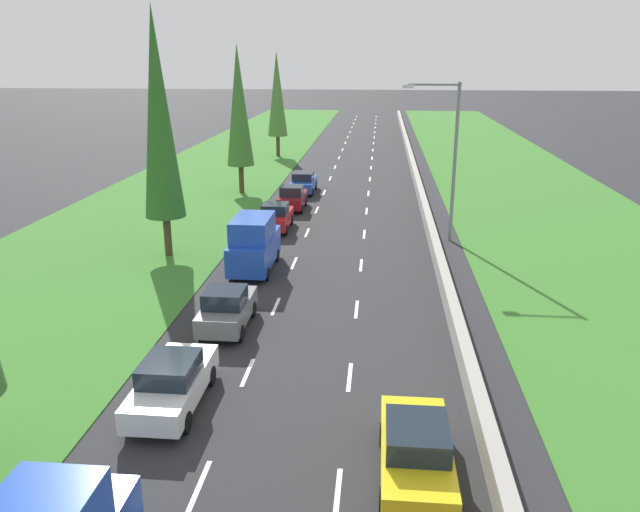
{
  "coord_description": "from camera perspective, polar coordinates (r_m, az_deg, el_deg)",
  "views": [
    {
      "loc": [
        2.55,
        1.88,
        10.36
      ],
      "look_at": [
        -0.52,
        34.38,
        0.0
      ],
      "focal_mm": 35.52,
      "sensor_mm": 36.0,
      "label": 1
    }
  ],
  "objects": [
    {
      "name": "red_hatchback_left_lane",
      "position": [
        39.32,
        -3.99,
        3.54
      ],
      "size": [
        1.74,
        3.9,
        1.72
      ],
      "color": "red",
      "rests_on": "ground"
    },
    {
      "name": "ground_plane",
      "position": [
        59.1,
        2.86,
        7.49
      ],
      "size": [
        300.0,
        300.0,
        0.0
      ],
      "primitive_type": "plane",
      "color": "#28282B",
      "rests_on": "ground"
    },
    {
      "name": "yellow_sedan_right_lane",
      "position": [
        16.93,
        8.64,
        -16.97
      ],
      "size": [
        1.82,
        4.5,
        1.64
      ],
      "color": "yellow",
      "rests_on": "ground"
    },
    {
      "name": "poplar_tree_third",
      "position": [
        49.76,
        -7.34,
        13.24
      ],
      "size": [
        2.08,
        2.08,
        11.28
      ],
      "color": "#4C3823",
      "rests_on": "ground"
    },
    {
      "name": "maroon_hatchback_left_lane",
      "position": [
        44.63,
        -2.51,
        5.27
      ],
      "size": [
        1.74,
        3.9,
        1.72
      ],
      "color": "maroon",
      "rests_on": "ground"
    },
    {
      "name": "white_sedan_left_lane",
      "position": [
        20.26,
        -13.19,
        -11.02
      ],
      "size": [
        1.82,
        4.5,
        1.64
      ],
      "color": "white",
      "rests_on": "ground"
    },
    {
      "name": "blue_sedan_left_lane",
      "position": [
        50.26,
        -1.51,
        6.65
      ],
      "size": [
        1.82,
        4.5,
        1.64
      ],
      "color": "#1E47B7",
      "rests_on": "ground"
    },
    {
      "name": "street_light_mast",
      "position": [
        36.81,
        11.56,
        9.25
      ],
      "size": [
        3.2,
        0.28,
        9.0
      ],
      "color": "gray",
      "rests_on": "ground"
    },
    {
      "name": "median_barrier",
      "position": [
        59.05,
        8.45,
        7.73
      ],
      "size": [
        0.44,
        120.0,
        0.85
      ],
      "primitive_type": "cube",
      "color": "#9E9B93",
      "rests_on": "ground"
    },
    {
      "name": "poplar_tree_second",
      "position": [
        33.89,
        -14.34,
        12.21
      ],
      "size": [
        2.12,
        2.12,
        12.88
      ],
      "color": "#4C3823",
      "rests_on": "ground"
    },
    {
      "name": "grass_verge_left",
      "position": [
        60.96,
        -9.21,
        7.61
      ],
      "size": [
        14.0,
        140.0,
        0.04
      ],
      "primitive_type": "cube",
      "color": "#387528",
      "rests_on": "ground"
    },
    {
      "name": "blue_van_left_lane_fourth",
      "position": [
        31.75,
        -5.98,
        1.11
      ],
      "size": [
        1.96,
        4.9,
        2.82
      ],
      "color": "#1E47B7",
      "rests_on": "ground"
    },
    {
      "name": "grey_hatchback_left_lane",
      "position": [
        25.31,
        -8.39,
        -4.7
      ],
      "size": [
        1.74,
        3.9,
        1.72
      ],
      "color": "slate",
      "rests_on": "ground"
    },
    {
      "name": "lane_markings",
      "position": [
        59.09,
        2.86,
        7.49
      ],
      "size": [
        3.64,
        116.0,
        0.01
      ],
      "color": "white",
      "rests_on": "ground"
    },
    {
      "name": "poplar_tree_fourth",
      "position": [
        68.46,
        -3.89,
        14.32
      ],
      "size": [
        2.07,
        2.07,
        10.86
      ],
      "color": "#4C3823",
      "rests_on": "ground"
    },
    {
      "name": "grass_verge_right",
      "position": [
        60.2,
        16.74,
        6.97
      ],
      "size": [
        14.0,
        140.0,
        0.04
      ],
      "primitive_type": "cube",
      "color": "#387528",
      "rests_on": "ground"
    }
  ]
}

